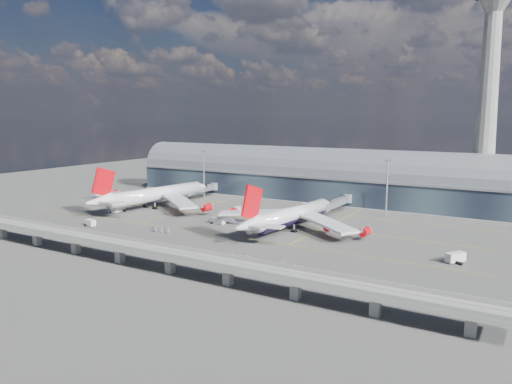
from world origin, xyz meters
The scene contains 20 objects.
ground centered at (0.00, 0.00, 0.00)m, with size 500.00×500.00×0.00m, color #474744.
taxi_lines centered at (0.00, 22.11, 0.01)m, with size 200.00×80.12×0.01m.
terminal centered at (0.00, 77.99, 11.34)m, with size 200.00×30.00×28.00m.
control_tower centered at (85.00, 83.00, 51.64)m, with size 19.00×19.00×103.00m.
guideway centered at (0.00, -55.00, 5.29)m, with size 220.00×8.50×7.20m.
floodlight_mast_left centered at (-50.00, 55.00, 13.63)m, with size 3.00×0.70×25.70m.
floodlight_mast_right centered at (50.00, 55.00, 13.63)m, with size 3.00×0.70×25.70m.
airliner_left centered at (-53.36, 18.15, 6.49)m, with size 70.86×74.52×22.70m.
airliner_right centered at (25.03, 10.63, 5.59)m, with size 65.03×68.00×21.56m.
jet_bridge_left centered at (-49.57, 53.12, 5.18)m, with size 4.40×28.00×7.25m.
jet_bridge_right centered at (28.70, 51.18, 5.18)m, with size 4.40×32.00×7.25m.
service_truck_0 centered at (-59.83, 1.71, 1.66)m, with size 4.27×8.14×3.21m.
service_truck_1 centered at (-47.35, -25.32, 1.42)m, with size 5.15×3.05×2.81m.
service_truck_2 centered at (-5.61, 4.94, 1.33)m, with size 7.34×3.45×2.56m.
service_truck_3 centered at (88.42, -2.20, 1.63)m, with size 5.68×6.89×3.18m.
service_truck_4 centered at (-11.71, 29.03, 1.42)m, with size 3.33×5.25×2.82m.
service_truck_5 centered at (13.08, 52.63, 1.54)m, with size 6.58×5.16×3.00m.
cargo_train_0 centered at (-16.11, -18.17, 0.93)m, with size 8.11×2.62×1.78m.
cargo_train_1 centered at (51.66, -36.04, 0.98)m, with size 13.92×6.67×1.89m.
cargo_train_2 centered at (30.18, -33.47, 0.77)m, with size 6.74×2.10×1.48m.
Camera 1 is at (111.73, -160.50, 45.10)m, focal length 35.00 mm.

